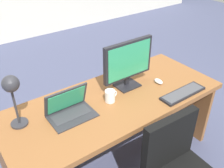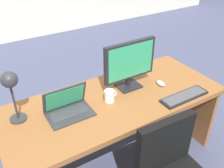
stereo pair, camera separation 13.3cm
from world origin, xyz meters
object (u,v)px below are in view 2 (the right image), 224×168
Objects in this scene: coffee_mug at (110,96)px; laptop at (67,104)px; monitor at (130,62)px; keyboard at (184,96)px; desk at (112,114)px; mouse at (161,83)px; desk_lamp at (11,86)px.

laptop is at bearing 171.53° from coffee_mug.
monitor is 4.40× the size of coffee_mug.
keyboard is 3.97× the size of coffee_mug.
keyboard is at bearing -33.76° from desk.
laptop is 3.71× the size of mouse.
coffee_mug is at bearing 176.11° from mouse.
mouse reaches higher than desk.
monitor is at bearing -2.02° from desk_lamp.
monitor reaches higher than mouse.
desk_lamp reaches higher than laptop.
desk is at bearing 0.03° from laptop.
desk_lamp is at bearing 167.24° from laptop.
monitor reaches higher than desk.
mouse is at bearing 99.23° from keyboard.
mouse is at bearing -10.61° from desk.
keyboard is 0.25m from mouse.
desk is 4.27× the size of keyboard.
monitor reaches higher than laptop.
desk is at bearing 169.39° from mouse.
coffee_mug reaches higher than desk.
desk is at bearing 46.31° from coffee_mug.
laptop is 0.82× the size of desk_lamp.
laptop is at bearing -179.97° from desk.
coffee_mug is at bearing -159.28° from monitor.
keyboard is at bearing -80.77° from mouse.
mouse is at bearing -27.20° from monitor.
desk_lamp is at bearing 177.98° from monitor.
monitor is 5.27× the size of mouse.
desk_lamp is at bearing 172.20° from mouse.
monitor is 1.16× the size of desk_lamp.
desk is 0.62m from keyboard.
laptop is 3.10× the size of coffee_mug.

